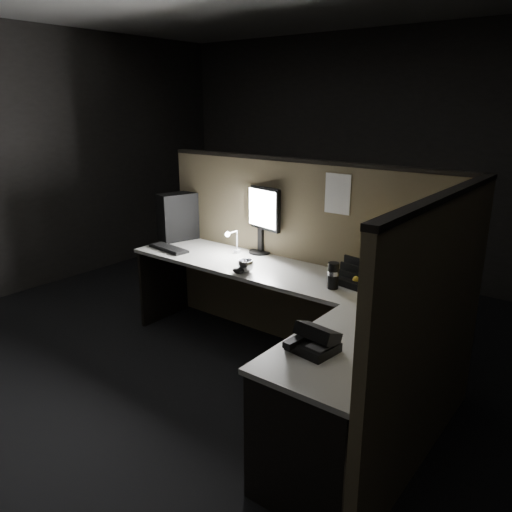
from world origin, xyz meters
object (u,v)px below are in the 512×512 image
Objects in this scene: keyboard at (169,249)px; lava_lamp at (397,261)px; monitor at (261,213)px; desk_phone at (314,340)px; pc_tower at (181,216)px.

lava_lamp is at bearing 17.23° from keyboard.
keyboard is (-0.67, -0.42, -0.33)m from monitor.
keyboard is 1.60× the size of desk_phone.
monitor reaches higher than desk_phone.
lava_lamp is at bearing 99.09° from desk_phone.
monitor reaches higher than lava_lamp.
pc_tower is 0.76× the size of monitor.
monitor is 1.24m from lava_lamp.
keyboard is 0.90× the size of lava_lamp.
monitor reaches higher than pc_tower.
desk_phone is (2.10, -1.11, -0.16)m from pc_tower.
monitor is at bearing 175.52° from lava_lamp.
desk_phone is (1.93, -0.79, 0.04)m from keyboard.
desk_phone is (0.03, -1.11, -0.14)m from lava_lamp.
monitor is 1.77m from desk_phone.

